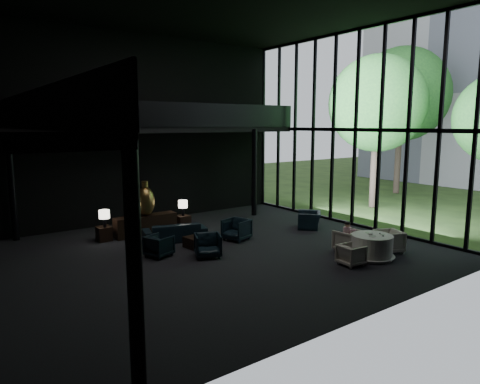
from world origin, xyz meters
TOP-DOWN VIEW (x-y plane):
  - floor at (0.00, 0.00)m, footprint 14.00×12.00m
  - wall_back at (0.00, 6.00)m, footprint 14.00×0.04m
  - wall_front at (0.00, -6.00)m, footprint 14.00×0.04m
  - curtain_wall at (6.95, 0.00)m, footprint 0.20×12.00m
  - mezzanine_back at (1.00, 5.00)m, footprint 12.00×2.00m
  - railing_left at (-5.00, 0.00)m, footprint 0.06×12.00m
  - railing_back at (1.00, 4.00)m, footprint 12.00×0.06m
  - column_sw at (-5.00, -5.70)m, footprint 0.24×0.24m
  - column_nw at (-5.00, 5.70)m, footprint 0.24×0.24m
  - column_ne at (4.80, 4.00)m, footprint 0.24×0.24m
  - tree_near at (11.00, 2.00)m, footprint 4.80×4.80m
  - tree_far at (16.00, 4.00)m, footprint 5.60×5.60m
  - console at (-0.82, 3.57)m, footprint 2.42×0.55m
  - bronze_urn at (-0.82, 3.52)m, footprint 0.71×0.71m
  - side_table_left at (-2.42, 3.65)m, footprint 0.49×0.49m
  - table_lamp_left at (-2.42, 3.51)m, footprint 0.38×0.38m
  - side_table_right at (0.78, 3.54)m, footprint 0.51×0.51m
  - table_lamp_right at (0.78, 3.52)m, footprint 0.37×0.37m
  - sofa at (-0.30, 2.17)m, footprint 2.58×1.37m
  - lounge_armchair_west at (-1.59, 0.77)m, footprint 0.90×0.92m
  - lounge_armchair_east at (1.58, 0.91)m, footprint 1.12×1.16m
  - lounge_armchair_south at (-0.35, -0.21)m, footprint 1.11×1.08m
  - window_armchair at (5.05, 0.63)m, footprint 1.18×1.18m
  - coffee_table at (-0.02, 0.88)m, footprint 0.93×0.93m
  - dining_table at (3.81, -3.38)m, footprint 1.46×1.46m
  - dining_chair_north at (3.76, -2.49)m, footprint 0.89×0.83m
  - dining_chair_east at (4.81, -3.30)m, footprint 1.02×1.05m
  - dining_chair_west at (2.73, -3.45)m, footprint 0.62×0.66m
  - child at (3.73, -2.44)m, footprint 0.27×0.27m
  - plate_a at (3.68, -3.48)m, footprint 0.28×0.28m
  - plate_b at (3.95, -3.11)m, footprint 0.20×0.20m
  - saucer at (4.10, -3.55)m, footprint 0.16×0.16m
  - coffee_cup at (4.10, -3.46)m, footprint 0.07×0.07m
  - cereal_bowl at (3.77, -3.33)m, footprint 0.17×0.17m
  - cream_pot at (3.93, -3.69)m, footprint 0.06×0.06m

SIDE VIEW (x-z plane):
  - floor at x=0.00m, z-range -0.01..0.01m
  - coffee_table at x=-0.02m, z-range 0.00..0.37m
  - side_table_left at x=-2.42m, z-range 0.00..0.53m
  - side_table_right at x=0.78m, z-range 0.00..0.56m
  - dining_chair_west at x=2.73m, z-range 0.00..0.63m
  - dining_table at x=3.81m, z-range -0.05..0.70m
  - lounge_armchair_west at x=-1.59m, z-range 0.00..0.75m
  - console at x=-0.82m, z-range 0.00..0.77m
  - dining_chair_east at x=4.81m, z-range 0.00..0.85m
  - dining_chair_north at x=3.76m, z-range 0.00..0.87m
  - lounge_armchair_south at x=-0.35m, z-range 0.00..0.88m
  - window_armchair at x=5.05m, z-range 0.00..0.89m
  - lounge_armchair_east at x=1.58m, z-range 0.00..0.97m
  - sofa at x=-0.30m, z-range 0.00..0.97m
  - child at x=3.73m, z-range 0.45..1.02m
  - saucer at x=4.10m, z-range 0.75..0.76m
  - plate_b at x=3.95m, z-range 0.75..0.76m
  - plate_a at x=3.68m, z-range 0.75..0.76m
  - cream_pot at x=3.93m, z-range 0.75..0.81m
  - coffee_cup at x=4.10m, z-range 0.76..0.82m
  - cereal_bowl at x=3.77m, z-range 0.75..0.83m
  - table_lamp_left at x=-2.42m, z-range 0.67..1.31m
  - table_lamp_right at x=0.78m, z-range 0.70..1.32m
  - bronze_urn at x=-0.82m, z-range 0.68..2.00m
  - column_sw at x=-5.00m, z-range 0.00..4.00m
  - column_nw at x=-5.00m, z-range 0.00..4.00m
  - column_ne at x=4.80m, z-range 0.00..4.00m
  - wall_back at x=0.00m, z-range 0.00..8.00m
  - wall_front at x=0.00m, z-range 0.00..8.00m
  - curtain_wall at x=6.95m, z-range 0.00..8.00m
  - mezzanine_back at x=1.00m, z-range 3.88..4.12m
  - railing_left at x=-5.00m, z-range 4.10..5.10m
  - railing_back at x=1.00m, z-range 4.10..5.10m
  - tree_near at x=11.00m, z-range 1.41..9.06m
  - tree_far at x=16.00m, z-range 1.59..10.39m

